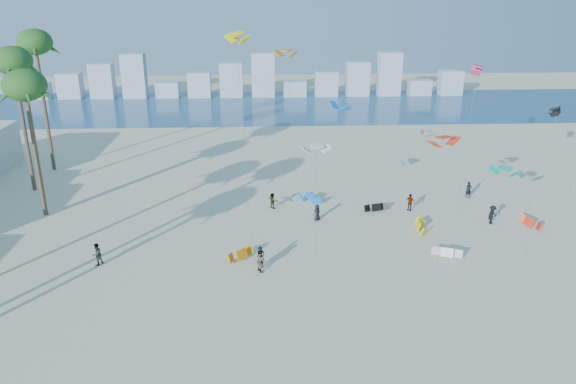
{
  "coord_description": "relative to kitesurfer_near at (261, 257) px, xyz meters",
  "views": [
    {
      "loc": [
        0.9,
        -26.54,
        20.47
      ],
      "look_at": [
        3.0,
        16.0,
        4.5
      ],
      "focal_mm": 34.42,
      "sensor_mm": 36.0,
      "label": 1
    }
  ],
  "objects": [
    {
      "name": "ocean",
      "position": [
        -0.67,
        60.53,
        -0.88
      ],
      "size": [
        220.0,
        220.0,
        0.0
      ],
      "primitive_type": "plane",
      "color": "navy",
      "rests_on": "ground"
    },
    {
      "name": "kitesurfer_near",
      "position": [
        0.0,
        0.0,
        0.0
      ],
      "size": [
        0.76,
        0.65,
        1.77
      ],
      "primitive_type": "imported",
      "rotation": [
        0.0,
        0.0,
        0.42
      ],
      "color": "black",
      "rests_on": "ground"
    },
    {
      "name": "distant_skyline",
      "position": [
        -1.86,
        70.53,
        2.2
      ],
      "size": [
        85.0,
        3.0,
        8.4
      ],
      "color": "#9EADBF",
      "rests_on": "ground"
    },
    {
      "name": "flying_kites",
      "position": [
        12.35,
        12.11,
        10.22
      ],
      "size": [
        35.53,
        25.94,
        17.33
      ],
      "color": "silver",
      "rests_on": "ground"
    },
    {
      "name": "ground",
      "position": [
        -0.67,
        -11.47,
        -0.88
      ],
      "size": [
        220.0,
        220.0,
        0.0
      ],
      "primitive_type": "plane",
      "color": "beige",
      "rests_on": "ground"
    },
    {
      "name": "grounded_kites",
      "position": [
        11.24,
        6.59,
        -0.47
      ],
      "size": [
        27.79,
        14.98,
        0.9
      ],
      "color": "orange",
      "rests_on": "ground"
    },
    {
      "name": "kitesurfer_mid",
      "position": [
        -0.03,
        -0.53,
        -0.04
      ],
      "size": [
        0.96,
        1.03,
        1.7
      ],
      "primitive_type": "imported",
      "rotation": [
        0.0,
        0.0,
        2.08
      ],
      "color": "gray",
      "rests_on": "ground"
    },
    {
      "name": "kitesurfers_far",
      "position": [
        7.46,
        8.2,
        -0.04
      ],
      "size": [
        35.03,
        13.61,
        1.8
      ],
      "color": "black",
      "rests_on": "ground"
    }
  ]
}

